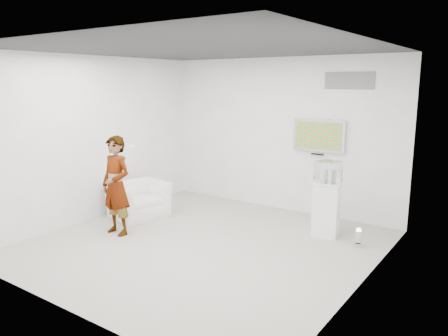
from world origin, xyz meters
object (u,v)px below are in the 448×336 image
(floor_uplight, at_px, (358,238))
(person, at_px, (116,186))
(tv, at_px, (319,135))
(pedestal, at_px, (326,209))
(armchair, at_px, (138,200))

(floor_uplight, bearing_deg, person, -153.53)
(tv, bearing_deg, floor_uplight, -43.41)
(floor_uplight, bearing_deg, pedestal, 163.58)
(tv, relative_size, person, 0.60)
(pedestal, bearing_deg, floor_uplight, -16.42)
(person, bearing_deg, tv, 53.50)
(person, xyz_separation_m, armchair, (-0.42, 0.86, -0.50))
(tv, relative_size, floor_uplight, 3.53)
(armchair, bearing_deg, pedestal, -58.61)
(tv, xyz_separation_m, person, (-2.33, -2.88, -0.72))
(tv, height_order, armchair, tv)
(floor_uplight, bearing_deg, armchair, -167.18)
(pedestal, xyz_separation_m, floor_uplight, (0.62, -0.18, -0.32))
(tv, xyz_separation_m, pedestal, (0.57, -0.94, -1.09))
(person, height_order, armchair, person)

